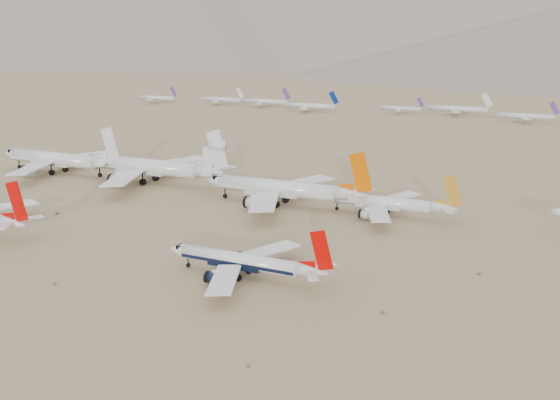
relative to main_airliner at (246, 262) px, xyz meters
The scene contains 8 objects.
ground 11.19m from the main_airliner, 36.94° to the right, with size 7000.00×7000.00×0.00m, color olive.
main_airliner is the anchor object (origin of this frame).
row2_gold_tail 63.84m from the main_airliner, 77.28° to the left, with size 40.39×39.50×14.38m.
row2_orange_tail 63.08m from the main_airliner, 107.85° to the left, with size 54.59×53.40×19.47m.
row2_white_trijet 101.87m from the main_airliner, 138.38° to the left, with size 61.55×60.16×21.81m.
row2_white_twin 136.58m from the main_airliner, 151.25° to the left, with size 56.40×55.19×20.15m.
distant_storage_row 324.15m from the main_airliner, 96.53° to the left, with size 477.82×64.33×14.84m.
desert_scrub 36.64m from the main_airliner, 85.75° to the right, with size 261.14×121.67×0.63m.
Camera 1 is at (54.85, -107.56, 51.48)m, focal length 40.00 mm.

